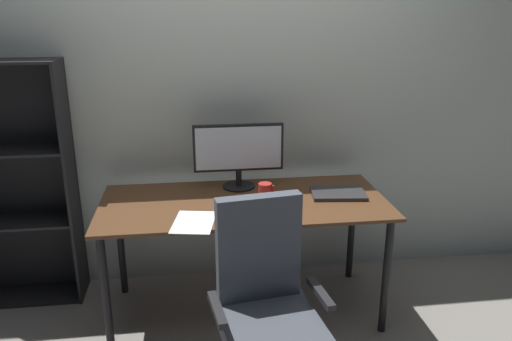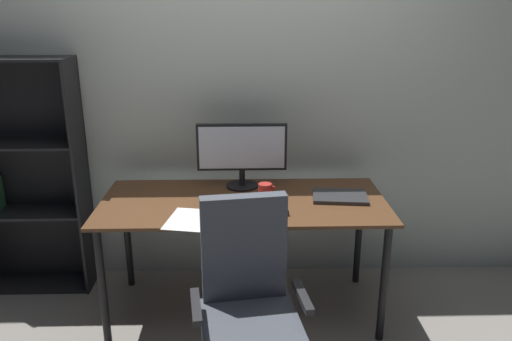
{
  "view_description": "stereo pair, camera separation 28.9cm",
  "coord_description": "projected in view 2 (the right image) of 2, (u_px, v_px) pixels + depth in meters",
  "views": [
    {
      "loc": [
        -0.29,
        -2.72,
        1.83
      ],
      "look_at": [
        0.07,
        0.0,
        0.92
      ],
      "focal_mm": 35.16,
      "sensor_mm": 36.0,
      "label": 1
    },
    {
      "loc": [
        -0.0,
        -2.74,
        1.83
      ],
      "look_at": [
        0.07,
        0.0,
        0.92
      ],
      "focal_mm": 35.16,
      "sensor_mm": 36.0,
      "label": 2
    }
  ],
  "objects": [
    {
      "name": "monitor",
      "position": [
        242.0,
        151.0,
        3.09
      ],
      "size": [
        0.56,
        0.2,
        0.41
      ],
      "color": "black",
      "rests_on": "desk"
    },
    {
      "name": "bookshelf",
      "position": [
        27.0,
        179.0,
        3.26
      ],
      "size": [
        0.71,
        0.28,
        1.54
      ],
      "color": "black",
      "rests_on": "ground"
    },
    {
      "name": "paper_sheet",
      "position": [
        189.0,
        219.0,
        2.68
      ],
      "size": [
        0.26,
        0.33,
        0.0
      ],
      "primitive_type": "cube",
      "rotation": [
        0.0,
        0.0,
        -0.18
      ],
      "color": "white",
      "rests_on": "desk"
    },
    {
      "name": "office_chair",
      "position": [
        249.0,
        317.0,
        2.31
      ],
      "size": [
        0.55,
        0.54,
        1.01
      ],
      "rotation": [
        0.0,
        0.0,
        0.14
      ],
      "color": "#232326",
      "rests_on": "ground"
    },
    {
      "name": "desk",
      "position": [
        244.0,
        212.0,
        2.97
      ],
      "size": [
        1.67,
        0.75,
        0.74
      ],
      "color": "#56351E",
      "rests_on": "ground"
    },
    {
      "name": "laptop",
      "position": [
        340.0,
        196.0,
        2.97
      ],
      "size": [
        0.34,
        0.26,
        0.02
      ],
      "primitive_type": "cube",
      "rotation": [
        0.0,
        0.0,
        -0.11
      ],
      "color": "#2D2D30",
      "rests_on": "desk"
    },
    {
      "name": "back_wall",
      "position": [
        243.0,
        90.0,
        3.29
      ],
      "size": [
        6.4,
        0.1,
        2.6
      ],
      "primitive_type": "cube",
      "color": "beige",
      "rests_on": "ground"
    },
    {
      "name": "ground_plane",
      "position": [
        245.0,
        309.0,
        3.18
      ],
      "size": [
        12.0,
        12.0,
        0.0
      ],
      "primitive_type": "plane",
      "color": "gray"
    },
    {
      "name": "keyboard",
      "position": [
        238.0,
        213.0,
        2.74
      ],
      "size": [
        0.29,
        0.12,
        0.02
      ],
      "primitive_type": "cube",
      "rotation": [
        0.0,
        0.0,
        -0.04
      ],
      "color": "silver",
      "rests_on": "desk"
    },
    {
      "name": "coffee_mug",
      "position": [
        266.0,
        191.0,
        2.96
      ],
      "size": [
        0.1,
        0.08,
        0.09
      ],
      "color": "#B72D28",
      "rests_on": "desk"
    },
    {
      "name": "mouse",
      "position": [
        282.0,
        210.0,
        2.76
      ],
      "size": [
        0.07,
        0.1,
        0.03
      ],
      "primitive_type": "cube",
      "rotation": [
        0.0,
        0.0,
        0.19
      ],
      "color": "black",
      "rests_on": "desk"
    }
  ]
}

